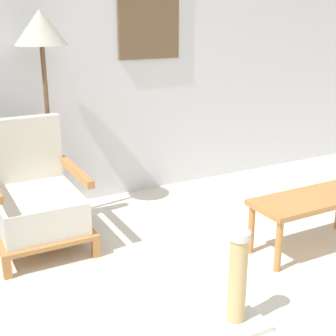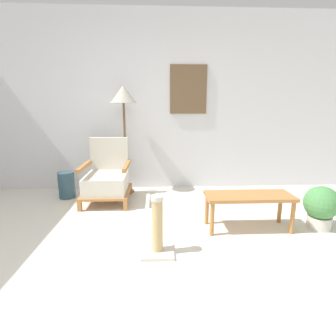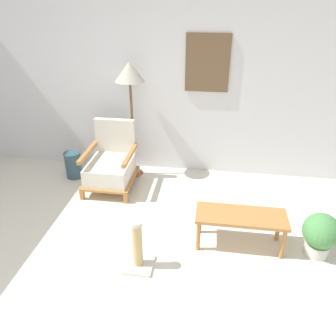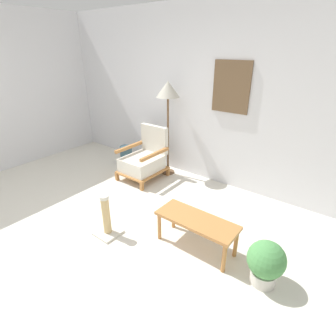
{
  "view_description": "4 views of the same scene",
  "coord_description": "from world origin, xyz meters",
  "px_view_note": "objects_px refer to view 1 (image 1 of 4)",
  "views": [
    {
      "loc": [
        -1.12,
        -1.2,
        1.55
      ],
      "look_at": [
        0.31,
        1.48,
        0.55
      ],
      "focal_mm": 50.0,
      "sensor_mm": 36.0,
      "label": 1
    },
    {
      "loc": [
        0.17,
        -1.65,
        1.25
      ],
      "look_at": [
        0.31,
        1.48,
        0.55
      ],
      "focal_mm": 28.0,
      "sensor_mm": 36.0,
      "label": 2
    },
    {
      "loc": [
        0.8,
        -1.82,
        2.34
      ],
      "look_at": [
        0.31,
        1.48,
        0.55
      ],
      "focal_mm": 35.0,
      "sensor_mm": 36.0,
      "label": 3
    },
    {
      "loc": [
        2.32,
        -1.12,
        2.07
      ],
      "look_at": [
        0.31,
        1.48,
        0.55
      ],
      "focal_mm": 28.0,
      "sensor_mm": 36.0,
      "label": 4
    }
  ],
  "objects_px": {
    "armchair": "(36,200)",
    "coffee_table": "(314,204)",
    "floor_lamp": "(41,39)",
    "scratching_post": "(237,292)"
  },
  "relations": [
    {
      "from": "floor_lamp",
      "to": "scratching_post",
      "type": "relative_size",
      "value": 2.97
    },
    {
      "from": "armchair",
      "to": "coffee_table",
      "type": "xyz_separation_m",
      "value": [
        1.65,
        -0.96,
        0.0
      ]
    },
    {
      "from": "armchair",
      "to": "scratching_post",
      "type": "bearing_deg",
      "value": -64.16
    },
    {
      "from": "armchair",
      "to": "coffee_table",
      "type": "height_order",
      "value": "armchair"
    },
    {
      "from": "armchair",
      "to": "scratching_post",
      "type": "height_order",
      "value": "armchair"
    },
    {
      "from": "coffee_table",
      "to": "scratching_post",
      "type": "height_order",
      "value": "scratching_post"
    },
    {
      "from": "coffee_table",
      "to": "armchair",
      "type": "bearing_deg",
      "value": 149.79
    },
    {
      "from": "floor_lamp",
      "to": "coffee_table",
      "type": "relative_size",
      "value": 1.75
    },
    {
      "from": "floor_lamp",
      "to": "scratching_post",
      "type": "distance_m",
      "value": 2.2
    },
    {
      "from": "floor_lamp",
      "to": "coffee_table",
      "type": "xyz_separation_m",
      "value": [
        1.43,
        -1.34,
        -1.05
      ]
    }
  ]
}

